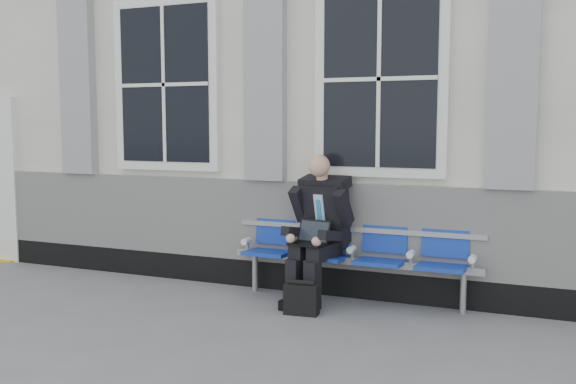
% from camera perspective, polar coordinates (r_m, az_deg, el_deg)
% --- Properties ---
extents(ground, '(70.00, 70.00, 0.00)m').
position_cam_1_polar(ground, '(5.55, 0.43, -12.94)').
color(ground, slate).
rests_on(ground, ground).
extents(station_building, '(14.40, 4.40, 4.49)m').
position_cam_1_polar(station_building, '(8.58, 9.15, 8.78)').
color(station_building, silver).
rests_on(station_building, ground).
extents(bench, '(2.60, 0.47, 0.91)m').
position_cam_1_polar(bench, '(6.58, 5.84, -4.97)').
color(bench, '#9EA0A3').
rests_on(bench, ground).
extents(businessman, '(0.66, 0.88, 1.50)m').
position_cam_1_polar(businessman, '(6.50, 2.80, -2.83)').
color(businessman, black).
rests_on(businessman, ground).
extents(briefcase, '(0.34, 0.17, 0.33)m').
position_cam_1_polar(briefcase, '(6.18, 1.20, -9.46)').
color(briefcase, black).
rests_on(briefcase, ground).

